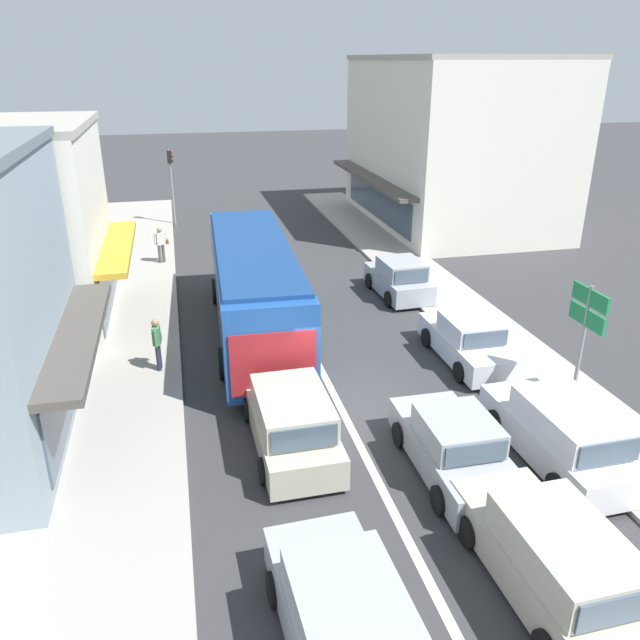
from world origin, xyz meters
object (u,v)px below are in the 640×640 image
at_px(sedan_queue_far_back, 455,448).
at_px(pedestrian_browsing_midblock, 157,341).
at_px(wagon_adjacent_lane_lead, 291,421).
at_px(parked_hatchback_kerb_third, 399,279).
at_px(pedestrian_with_handbag_near, 161,243).
at_px(parked_sedan_kerb_second, 469,341).
at_px(directional_road_sign, 587,319).
at_px(city_bus, 254,284).
at_px(parked_wagon_kerb_front, 562,433).
at_px(traffic_light_downstreet, 171,175).
at_px(wagon_queue_gap_filler, 555,561).
at_px(wagon_behind_bus_mid, 347,628).

distance_m(sedan_queue_far_back, pedestrian_browsing_midblock, 9.36).
bearing_deg(wagon_adjacent_lane_lead, parked_hatchback_kerb_third, 56.86).
xyz_separation_m(wagon_adjacent_lane_lead, pedestrian_with_handbag_near, (-3.09, 15.77, 0.32)).
distance_m(parked_sedan_kerb_second, pedestrian_with_handbag_near, 15.52).
relative_size(directional_road_sign, pedestrian_browsing_midblock, 2.21).
distance_m(sedan_queue_far_back, wagon_adjacent_lane_lead, 3.91).
bearing_deg(parked_hatchback_kerb_third, city_bus, -157.48).
relative_size(parked_wagon_kerb_front, traffic_light_downstreet, 1.08).
height_order(city_bus, wagon_queue_gap_filler, city_bus).
xyz_separation_m(sedan_queue_far_back, traffic_light_downstreet, (-5.83, 25.04, 2.19)).
height_order(pedestrian_with_handbag_near, pedestrian_browsing_midblock, same).
height_order(wagon_adjacent_lane_lead, parked_wagon_kerb_front, same).
distance_m(city_bus, parked_wagon_kerb_front, 10.81).
relative_size(city_bus, directional_road_sign, 3.04).
distance_m(wagon_queue_gap_filler, sedan_queue_far_back, 3.71).
xyz_separation_m(parked_hatchback_kerb_third, pedestrian_browsing_midblock, (-9.34, -4.70, 0.36)).
distance_m(wagon_queue_gap_filler, pedestrian_with_handbag_near, 22.35).
height_order(wagon_queue_gap_filler, parked_sedan_kerb_second, wagon_queue_gap_filler).
xyz_separation_m(wagon_adjacent_lane_lead, traffic_light_downstreet, (-2.38, 23.20, 2.11)).
relative_size(wagon_adjacent_lane_lead, traffic_light_downstreet, 1.08).
relative_size(wagon_queue_gap_filler, wagon_behind_bus_mid, 0.99).
distance_m(wagon_behind_bus_mid, directional_road_sign, 10.16).
bearing_deg(wagon_adjacent_lane_lead, traffic_light_downstreet, 95.87).
relative_size(wagon_adjacent_lane_lead, parked_hatchback_kerb_third, 1.20).
bearing_deg(traffic_light_downstreet, pedestrian_browsing_midblock, -92.44).
distance_m(wagon_adjacent_lane_lead, wagon_behind_bus_mid, 6.07).
bearing_deg(pedestrian_browsing_midblock, wagon_adjacent_lane_lead, -56.36).
distance_m(wagon_behind_bus_mid, traffic_light_downstreet, 29.42).
height_order(city_bus, sedan_queue_far_back, city_bus).
height_order(wagon_adjacent_lane_lead, parked_hatchback_kerb_third, wagon_adjacent_lane_lead).
relative_size(city_bus, traffic_light_downstreet, 2.61).
bearing_deg(parked_sedan_kerb_second, sedan_queue_far_back, -118.62).
bearing_deg(wagon_behind_bus_mid, wagon_queue_gap_filler, 7.66).
relative_size(wagon_adjacent_lane_lead, parked_wagon_kerb_front, 1.00).
height_order(city_bus, wagon_behind_bus_mid, city_bus).
distance_m(wagon_behind_bus_mid, parked_wagon_kerb_front, 7.54).
bearing_deg(traffic_light_downstreet, directional_road_sign, -66.55).
xyz_separation_m(wagon_queue_gap_filler, pedestrian_browsing_midblock, (-6.82, 10.30, 0.32)).
bearing_deg(parked_wagon_kerb_front, parked_sedan_kerb_second, 87.42).
xyz_separation_m(city_bus, parked_wagon_kerb_front, (6.02, -8.91, -1.14)).
bearing_deg(parked_hatchback_kerb_third, wagon_adjacent_lane_lead, -123.14).
xyz_separation_m(sedan_queue_far_back, parked_hatchback_kerb_third, (2.72, 11.30, 0.05)).
relative_size(parked_wagon_kerb_front, parked_hatchback_kerb_third, 1.20).
height_order(parked_sedan_kerb_second, directional_road_sign, directional_road_sign).
bearing_deg(sedan_queue_far_back, parked_hatchback_kerb_third, 76.45).
height_order(wagon_behind_bus_mid, pedestrian_browsing_midblock, pedestrian_browsing_midblock).
xyz_separation_m(wagon_queue_gap_filler, parked_sedan_kerb_second, (2.68, 8.97, -0.08)).
bearing_deg(pedestrian_with_handbag_near, directional_road_sign, -55.70).
bearing_deg(parked_wagon_kerb_front, pedestrian_browsing_midblock, 143.91).
relative_size(parked_sedan_kerb_second, pedestrian_browsing_midblock, 2.58).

